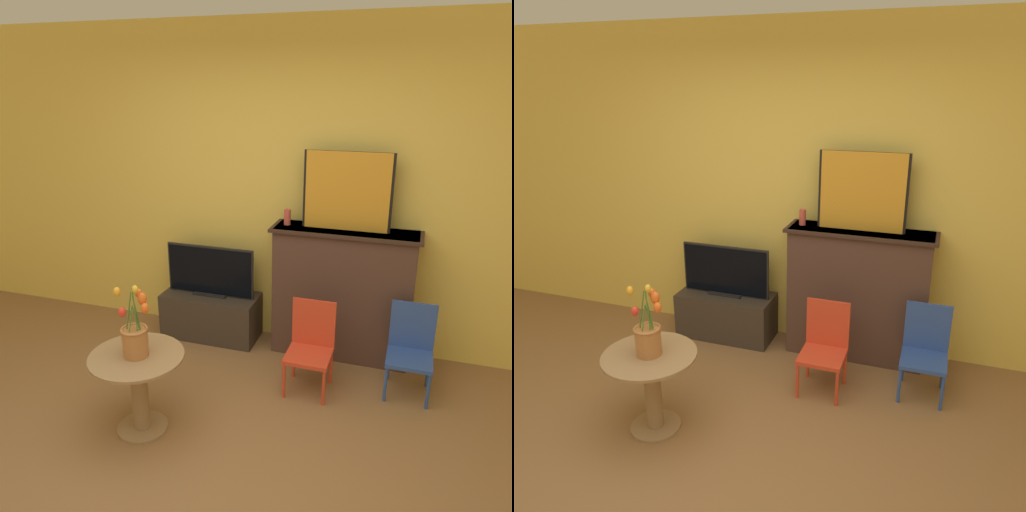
# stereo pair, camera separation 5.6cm
# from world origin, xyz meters

# --- Properties ---
(ground_plane) EXTENTS (14.00, 14.00, 0.00)m
(ground_plane) POSITION_xyz_m (0.00, 0.00, 0.00)
(ground_plane) COLOR olive
(wall_back) EXTENTS (8.00, 0.06, 2.70)m
(wall_back) POSITION_xyz_m (0.00, 2.13, 1.35)
(wall_back) COLOR #EAC651
(wall_back) RESTS_ON ground
(fireplace_mantel) EXTENTS (1.19, 0.36, 1.10)m
(fireplace_mantel) POSITION_xyz_m (0.54, 1.94, 0.57)
(fireplace_mantel) COLOR #4C3328
(fireplace_mantel) RESTS_ON ground
(painting) EXTENTS (0.69, 0.03, 0.61)m
(painting) POSITION_xyz_m (0.53, 1.95, 1.41)
(painting) COLOR black
(painting) RESTS_ON fireplace_mantel
(mantel_candle) EXTENTS (0.05, 0.05, 0.13)m
(mantel_candle) POSITION_xyz_m (0.06, 1.94, 1.17)
(mantel_candle) COLOR #CC4C3D
(mantel_candle) RESTS_ON fireplace_mantel
(tv_stand) EXTENTS (0.86, 0.38, 0.41)m
(tv_stand) POSITION_xyz_m (-0.62, 1.89, 0.20)
(tv_stand) COLOR #382D23
(tv_stand) RESTS_ON ground
(tv_monitor) EXTENTS (0.80, 0.12, 0.45)m
(tv_monitor) POSITION_xyz_m (-0.62, 1.89, 0.62)
(tv_monitor) COLOR black
(tv_monitor) RESTS_ON tv_stand
(chair_red) EXTENTS (0.33, 0.33, 0.68)m
(chair_red) POSITION_xyz_m (0.41, 1.38, 0.37)
(chair_red) COLOR red
(chair_red) RESTS_ON ground
(chair_blue) EXTENTS (0.33, 0.33, 0.68)m
(chair_blue) POSITION_xyz_m (1.12, 1.57, 0.37)
(chair_blue) COLOR #2D4C99
(chair_blue) RESTS_ON ground
(side_table) EXTENTS (0.61, 0.61, 0.56)m
(side_table) POSITION_xyz_m (-0.55, 0.53, 0.36)
(side_table) COLOR #99754C
(side_table) RESTS_ON ground
(vase_tulips) EXTENTS (0.22, 0.19, 0.50)m
(vase_tulips) POSITION_xyz_m (-0.54, 0.53, 0.70)
(vase_tulips) COLOR #AD6B38
(vase_tulips) RESTS_ON side_table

